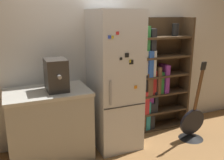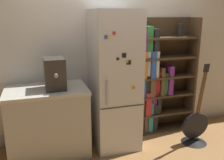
{
  "view_description": "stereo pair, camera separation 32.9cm",
  "coord_description": "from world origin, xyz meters",
  "views": [
    {
      "loc": [
        -1.28,
        -2.77,
        1.76
      ],
      "look_at": [
        -0.02,
        0.15,
        0.91
      ],
      "focal_mm": 40.0,
      "sensor_mm": 36.0,
      "label": 1
    },
    {
      "loc": [
        -0.97,
        -2.89,
        1.76
      ],
      "look_at": [
        -0.02,
        0.15,
        0.91
      ],
      "focal_mm": 40.0,
      "sensor_mm": 36.0,
      "label": 2
    }
  ],
  "objects": [
    {
      "name": "kitchen_counter",
      "position": [
        -0.87,
        0.13,
        0.44
      ],
      "size": [
        0.99,
        0.65,
        0.87
      ],
      "color": "#BCB7A8",
      "rests_on": "ground_plane"
    },
    {
      "name": "espresso_machine",
      "position": [
        -0.76,
        0.1,
        1.06
      ],
      "size": [
        0.24,
        0.38,
        0.38
      ],
      "color": "#38332D",
      "rests_on": "kitchen_counter"
    },
    {
      "name": "ground_plane",
      "position": [
        0.0,
        0.0,
        0.0
      ],
      "size": [
        16.0,
        16.0,
        0.0
      ],
      "primitive_type": "plane",
      "color": "#A87542"
    },
    {
      "name": "wall_back",
      "position": [
        0.0,
        0.47,
        1.3
      ],
      "size": [
        8.0,
        0.05,
        2.6
      ],
      "color": "white",
      "rests_on": "ground_plane"
    },
    {
      "name": "guitar",
      "position": [
        1.07,
        -0.21,
        0.17
      ],
      "size": [
        0.39,
        0.35,
        1.15
      ],
      "color": "black",
      "rests_on": "ground_plane"
    },
    {
      "name": "refrigerator",
      "position": [
        -0.0,
        0.12,
        0.91
      ],
      "size": [
        0.57,
        0.68,
        1.81
      ],
      "color": "silver",
      "rests_on": "ground_plane"
    },
    {
      "name": "bookshelf",
      "position": [
        0.73,
        0.33,
        0.79
      ],
      "size": [
        0.93,
        0.29,
        1.7
      ],
      "color": "#4C3823",
      "rests_on": "ground_plane"
    }
  ]
}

